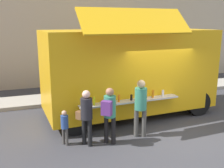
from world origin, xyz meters
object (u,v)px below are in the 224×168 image
at_px(customer_rear_waiting, 86,113).
at_px(child_near_queue, 65,125).
at_px(customer_front_ordering, 141,103).
at_px(trash_bin, 183,81).
at_px(customer_mid_with_backpack, 109,110).
at_px(food_truck_main, 129,70).

bearing_deg(customer_rear_waiting, child_near_queue, 123.22).
xyz_separation_m(customer_front_ordering, child_near_queue, (-2.21, 0.20, -0.44)).
bearing_deg(trash_bin, customer_mid_with_backpack, -140.67).
bearing_deg(customer_front_ordering, food_truck_main, 10.05).
xyz_separation_m(customer_rear_waiting, child_near_queue, (-0.57, 0.21, -0.34)).
xyz_separation_m(food_truck_main, customer_front_ordering, (-0.48, -1.96, -0.64)).
bearing_deg(food_truck_main, trash_bin, 27.79).
bearing_deg(customer_mid_with_backpack, trash_bin, -12.16).
xyz_separation_m(customer_mid_with_backpack, customer_rear_waiting, (-0.62, 0.15, -0.05)).
relative_size(food_truck_main, customer_front_ordering, 3.53).
relative_size(food_truck_main, child_near_queue, 6.08).
height_order(trash_bin, customer_front_ordering, customer_front_ordering).
distance_m(trash_bin, child_near_queue, 7.78).
relative_size(food_truck_main, customer_mid_with_backpack, 3.79).
relative_size(food_truck_main, trash_bin, 6.31).
bearing_deg(customer_rear_waiting, food_truck_main, 6.49).
relative_size(customer_rear_waiting, child_near_queue, 1.57).
bearing_deg(customer_mid_with_backpack, food_truck_main, 3.23).
xyz_separation_m(customer_front_ordering, customer_mid_with_backpack, (-1.03, -0.16, -0.05)).
distance_m(customer_mid_with_backpack, customer_rear_waiting, 0.64).
height_order(food_truck_main, child_near_queue, food_truck_main).
distance_m(food_truck_main, customer_mid_with_backpack, 2.70).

